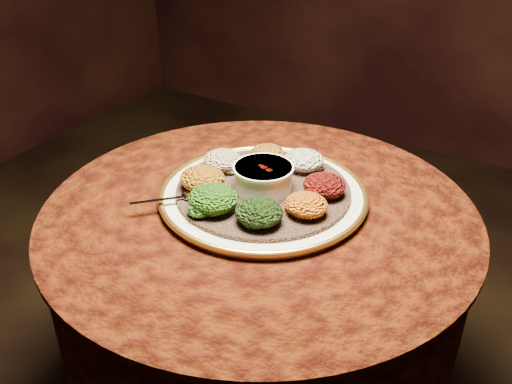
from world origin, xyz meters
The scene contains 13 objects.
table centered at (0.00, 0.00, 0.55)m, with size 0.96×0.96×0.73m.
platter centered at (-0.01, 0.04, 0.75)m, with size 0.56×0.56×0.02m.
injera centered at (-0.01, 0.04, 0.76)m, with size 0.39×0.39×0.01m, color brown.
stew_bowl centered at (-0.01, 0.04, 0.79)m, with size 0.14×0.14×0.06m.
spoon centered at (-0.13, -0.09, 0.77)m, with size 0.11×0.11×0.01m.
portion_ayib centered at (0.02, 0.17, 0.78)m, with size 0.10×0.09×0.05m, color white.
portion_kitfo centered at (0.11, 0.09, 0.78)m, with size 0.09×0.09×0.05m, color black.
portion_tikil centered at (0.12, 0.00, 0.78)m, with size 0.09×0.09×0.04m, color #A36E0D.
portion_gomen centered at (0.05, -0.08, 0.79)m, with size 0.10×0.09×0.05m, color black.
portion_mixveg centered at (-0.06, -0.09, 0.79)m, with size 0.11×0.10×0.05m, color #903609.
portion_kik centered at (-0.13, -0.03, 0.79)m, with size 0.10×0.10×0.05m, color #9E550D.
portion_timatim centered at (-0.14, 0.07, 0.78)m, with size 0.09×0.09×0.04m, color maroon.
portion_shiro centered at (-0.07, 0.16, 0.78)m, with size 0.08×0.08×0.04m, color #906711.
Camera 1 is at (0.55, -0.91, 1.41)m, focal length 40.00 mm.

